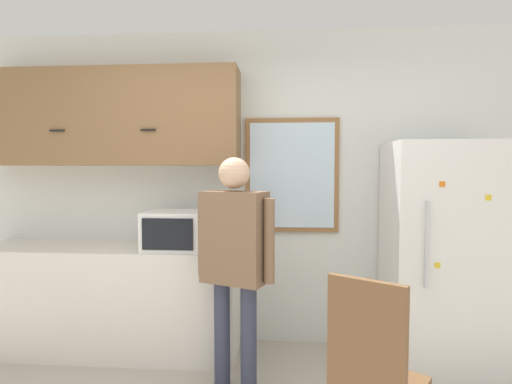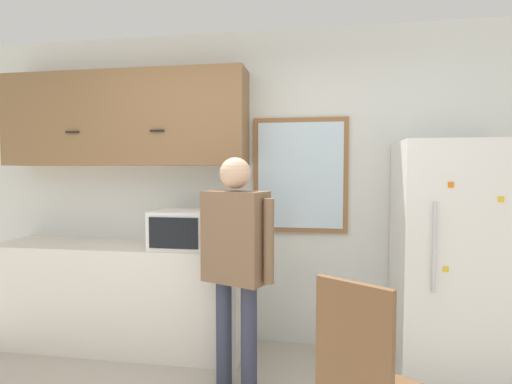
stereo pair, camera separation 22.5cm
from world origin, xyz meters
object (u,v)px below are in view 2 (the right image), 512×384
object	(u,v)px
person	(236,250)
chair	(363,375)
microwave	(188,229)
refrigerator	(453,258)

from	to	relation	value
person	chair	xyz separation A→B (m)	(0.77, -0.72, -0.44)
microwave	chair	distance (m)	1.78
refrigerator	chair	bearing A→B (deg)	-122.65
microwave	person	distance (m)	0.66
refrigerator	chair	xyz separation A→B (m)	(-0.76, -1.19, -0.33)
microwave	person	bearing A→B (deg)	-42.10
microwave	person	size ratio (longest dim) A/B	0.35
person	refrigerator	bearing A→B (deg)	38.27
refrigerator	person	bearing A→B (deg)	-162.95
chair	microwave	bearing A→B (deg)	-9.95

